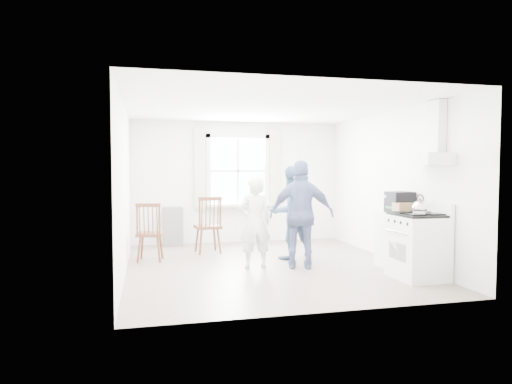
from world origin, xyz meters
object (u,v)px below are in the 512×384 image
person_mid (291,213)px  low_cabinet (396,240)px  stereo_stack (400,202)px  windsor_chair_a (209,219)px  windsor_chair_b (149,226)px  person_right (302,214)px  person_left (255,223)px  gas_stove (418,246)px

person_mid → low_cabinet: bearing=129.5°
low_cabinet → stereo_stack: stereo_stack is taller
windsor_chair_a → person_mid: person_mid is taller
windsor_chair_b → person_mid: 2.47m
low_cabinet → windsor_chair_b: bearing=160.0°
person_right → stereo_stack: bearing=-175.7°
person_mid → person_left: bearing=23.5°
person_left → gas_stove: bearing=149.8°
person_left → windsor_chair_a: bearing=-68.0°
windsor_chair_b → person_left: bearing=-27.2°
stereo_stack → person_mid: bearing=142.4°
gas_stove → person_right: bearing=143.4°
windsor_chair_b → person_mid: bearing=-6.6°
gas_stove → person_mid: person_mid is taller
person_mid → person_right: bearing=73.0°
low_cabinet → person_right: (-1.49, 0.35, 0.42)m
windsor_chair_a → windsor_chair_b: bearing=-154.4°
low_cabinet → stereo_stack: bearing=-9.8°
windsor_chair_a → gas_stove: bearing=-44.3°
windsor_chair_a → person_right: person_right is taller
stereo_stack → person_left: 2.35m
person_right → person_mid: bearing=-77.2°
stereo_stack → person_right: size_ratio=0.23×
person_left → person_mid: 0.98m
stereo_stack → person_right: 1.58m
gas_stove → low_cabinet: (0.07, 0.70, -0.03)m
person_left → low_cabinet: bearing=166.1°
person_left → person_right: bearing=164.5°
gas_stove → stereo_stack: bearing=80.7°
windsor_chair_b → person_mid: size_ratio=0.62×
gas_stove → stereo_stack: stereo_stack is taller
windsor_chair_b → person_left: size_ratio=0.70×
stereo_stack → person_mid: (-1.47, 1.13, -0.24)m
windsor_chair_a → person_right: 2.04m
low_cabinet → person_mid: (-1.42, 1.12, 0.37)m
person_mid → person_right: person_right is taller
stereo_stack → person_left: (-2.26, 0.56, -0.33)m
stereo_stack → windsor_chair_a: 3.44m
stereo_stack → low_cabinet: bearing=170.2°
gas_stove → person_right: person_right is taller
stereo_stack → windsor_chair_b: stereo_stack is taller
gas_stove → person_left: bearing=149.6°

